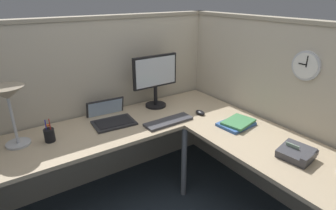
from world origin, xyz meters
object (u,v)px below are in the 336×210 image
(desk_lamp_dome, at_px, (8,98))
(monitor, at_px, (155,77))
(laptop, at_px, (110,117))
(office_phone, at_px, (297,154))
(computer_mouse, at_px, (200,112))
(book_stack, at_px, (237,123))
(pen_cup, at_px, (49,135))
(keyboard, at_px, (169,121))
(wall_clock, at_px, (306,66))

(desk_lamp_dome, bearing_deg, monitor, 3.08)
(laptop, bearing_deg, office_phone, -58.43)
(monitor, height_order, computer_mouse, monitor)
(monitor, bearing_deg, laptop, -175.18)
(laptop, xyz_separation_m, book_stack, (0.83, -0.70, -0.00))
(desk_lamp_dome, relative_size, office_phone, 1.96)
(monitor, bearing_deg, office_phone, -77.62)
(pen_cup, relative_size, book_stack, 0.58)
(monitor, xyz_separation_m, pen_cup, (-1.02, -0.14, -0.24))
(desk_lamp_dome, bearing_deg, laptop, 1.89)
(pen_cup, bearing_deg, laptop, 11.19)
(computer_mouse, relative_size, desk_lamp_dome, 0.23)
(keyboard, relative_size, pen_cup, 2.39)
(computer_mouse, xyz_separation_m, pen_cup, (-1.25, 0.25, 0.04))
(pen_cup, distance_m, office_phone, 1.75)
(monitor, distance_m, computer_mouse, 0.53)
(book_stack, bearing_deg, monitor, 114.31)
(monitor, xyz_separation_m, book_stack, (0.34, -0.74, -0.27))
(keyboard, height_order, wall_clock, wall_clock)
(book_stack, bearing_deg, pen_cup, 156.14)
(laptop, height_order, book_stack, laptop)
(book_stack, bearing_deg, wall_clock, -45.41)
(keyboard, distance_m, wall_clock, 1.15)
(keyboard, bearing_deg, computer_mouse, -3.31)
(keyboard, bearing_deg, book_stack, -40.30)
(office_phone, relative_size, book_stack, 0.73)
(laptop, height_order, keyboard, laptop)
(office_phone, bearing_deg, wall_clock, 34.90)
(laptop, xyz_separation_m, office_phone, (0.78, -1.27, 0.01))
(laptop, relative_size, computer_mouse, 3.90)
(keyboard, height_order, computer_mouse, computer_mouse)
(laptop, distance_m, keyboard, 0.51)
(laptop, height_order, office_phone, laptop)
(laptop, distance_m, pen_cup, 0.53)
(keyboard, distance_m, desk_lamp_dome, 1.21)
(laptop, bearing_deg, pen_cup, -168.81)
(laptop, bearing_deg, wall_clock, -41.74)
(desk_lamp_dome, height_order, wall_clock, wall_clock)
(laptop, bearing_deg, computer_mouse, -25.83)
(wall_clock, bearing_deg, monitor, 121.48)
(monitor, relative_size, laptop, 1.23)
(keyboard, xyz_separation_m, office_phone, (0.39, -0.94, 0.03))
(monitor, distance_m, desk_lamp_dome, 1.22)
(office_phone, bearing_deg, pen_cup, 138.12)
(monitor, distance_m, wall_clock, 1.27)
(monitor, height_order, keyboard, monitor)
(monitor, xyz_separation_m, office_phone, (0.29, -1.31, -0.26))
(desk_lamp_dome, relative_size, pen_cup, 2.47)
(keyboard, distance_m, computer_mouse, 0.34)
(monitor, height_order, office_phone, monitor)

